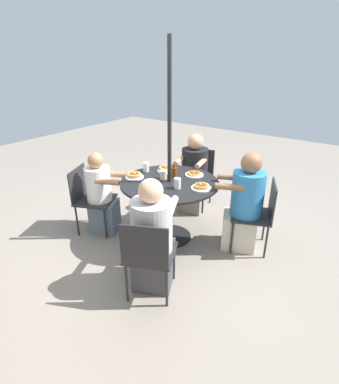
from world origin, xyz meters
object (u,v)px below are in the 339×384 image
(patio_chair_north, at_px, (148,253))
(patio_chair_south, at_px, (197,174))
(diner_west, at_px, (101,197))
(diner_south, at_px, (194,177))
(pancake_plate_b, at_px, (194,174))
(drinking_glass_a, at_px, (146,167))
(diner_north, at_px, (153,240))
(patio_chair_west, at_px, (89,195))
(patio_table, at_px, (169,191))
(patio_chair_east, at_px, (259,211))
(pancake_plate_a, at_px, (134,176))
(pancake_plate_c, at_px, (201,187))
(diner_east, at_px, (244,206))
(pancake_plate_d, at_px, (166,169))
(coffee_cup, at_px, (163,175))
(drinking_glass_b, at_px, (177,183))
(syrup_bottle, at_px, (174,171))

(patio_chair_north, xyz_separation_m, patio_chair_south, (0.66, -1.98, 0.00))
(diner_west, bearing_deg, diner_south, 128.53)
(pancake_plate_b, height_order, drinking_glass_a, drinking_glass_a)
(diner_north, bearing_deg, patio_chair_west, 139.93)
(patio_table, xyz_separation_m, patio_chair_east, (-0.97, -0.40, -0.15))
(pancake_plate_a, height_order, pancake_plate_c, pancake_plate_a)
(diner_north, xyz_separation_m, diner_east, (-0.44, -1.13, 0.02))
(pancake_plate_a, height_order, pancake_plate_b, pancake_plate_a)
(diner_north, bearing_deg, patio_chair_north, -90.00)
(pancake_plate_d, bearing_deg, pancake_plate_a, 65.07)
(pancake_plate_d, relative_size, coffee_cup, 2.17)
(patio_chair_north, relative_size, drinking_glass_b, 7.13)
(diner_west, bearing_deg, diner_east, 88.96)
(pancake_plate_c, relative_size, drinking_glass_b, 1.91)
(patio_chair_west, xyz_separation_m, drinking_glass_a, (-0.52, -0.53, 0.34))
(patio_chair_north, height_order, patio_chair_east, same)
(diner_north, relative_size, drinking_glass_a, 9.68)
(diner_east, distance_m, pancake_plate_a, 1.34)
(syrup_bottle, bearing_deg, pancake_plate_b, -137.08)
(patio_chair_south, bearing_deg, syrup_bottle, 88.92)
(patio_chair_west, distance_m, diner_west, 0.17)
(diner_south, distance_m, drinking_glass_a, 0.86)
(patio_chair_east, xyz_separation_m, diner_east, (0.16, 0.07, 0.05))
(patio_chair_east, bearing_deg, diner_south, 45.86)
(drinking_glass_a, distance_m, drinking_glass_b, 0.66)
(patio_table, distance_m, syrup_bottle, 0.25)
(patio_chair_east, height_order, diner_south, diner_south)
(diner_north, xyz_separation_m, pancake_plate_b, (0.23, -1.13, 0.26))
(syrup_bottle, bearing_deg, coffee_cup, 67.22)
(pancake_plate_d, xyz_separation_m, coffee_cup, (-0.13, 0.22, 0.03))
(diner_north, relative_size, patio_chair_west, 1.36)
(pancake_plate_a, bearing_deg, patio_table, -160.09)
(diner_south, bearing_deg, drinking_glass_b, 98.98)
(patio_table, distance_m, pancake_plate_d, 0.37)
(patio_table, bearing_deg, diner_south, -78.26)
(drinking_glass_a, relative_size, drinking_glass_b, 1.00)
(pancake_plate_d, xyz_separation_m, drinking_glass_b, (-0.42, 0.36, 0.03))
(pancake_plate_b, distance_m, pancake_plate_d, 0.38)
(patio_chair_north, bearing_deg, diner_east, 49.09)
(patio_chair_east, bearing_deg, pancake_plate_c, 101.22)
(diner_west, distance_m, syrup_bottle, 0.98)
(patio_table, bearing_deg, patio_chair_east, -157.53)
(patio_chair_north, relative_size, patio_chair_east, 1.00)
(pancake_plate_b, bearing_deg, patio_chair_south, -63.22)
(patio_table, bearing_deg, diner_east, -157.53)
(patio_chair_east, relative_size, drinking_glass_a, 7.10)
(diner_east, xyz_separation_m, diner_south, (0.99, -0.52, -0.03))
(patio_chair_south, distance_m, pancake_plate_c, 1.21)
(diner_north, distance_m, syrup_bottle, 1.09)
(diner_south, xyz_separation_m, coffee_cup, (-0.07, 0.83, 0.31))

